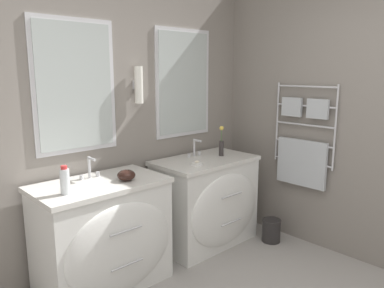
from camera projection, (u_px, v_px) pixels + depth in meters
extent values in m
cube|color=gray|center=(91.00, 118.00, 3.09)|extent=(5.09, 0.06, 2.60)
cube|color=silver|center=(75.00, 87.00, 2.92)|extent=(0.69, 0.01, 1.04)
cube|color=#B2BCBA|center=(76.00, 87.00, 2.91)|extent=(0.62, 0.01, 0.97)
cube|color=silver|center=(183.00, 83.00, 3.68)|extent=(0.69, 0.01, 1.04)
cube|color=#B2BCBA|center=(184.00, 83.00, 3.67)|extent=(0.62, 0.01, 0.97)
cylinder|color=white|center=(139.00, 85.00, 3.26)|extent=(0.07, 0.07, 0.32)
cube|color=silver|center=(136.00, 85.00, 3.30)|extent=(0.05, 0.02, 0.08)
cube|color=gray|center=(331.00, 113.00, 3.42)|extent=(0.06, 4.16, 2.60)
cylinder|color=silver|center=(335.00, 128.00, 3.34)|extent=(0.02, 0.02, 0.78)
cylinder|color=silver|center=(277.00, 122.00, 3.78)|extent=(0.02, 0.02, 0.78)
cylinder|color=silver|center=(307.00, 86.00, 3.49)|extent=(0.02, 0.61, 0.02)
cylinder|color=silver|center=(306.00, 106.00, 3.53)|extent=(0.02, 0.61, 0.02)
cylinder|color=silver|center=(304.00, 125.00, 3.56)|extent=(0.02, 0.61, 0.02)
cylinder|color=silver|center=(303.00, 143.00, 3.60)|extent=(0.02, 0.61, 0.02)
cylinder|color=silver|center=(302.00, 162.00, 3.63)|extent=(0.02, 0.61, 0.02)
cube|color=#B7BCC1|center=(301.00, 163.00, 3.62)|extent=(0.04, 0.52, 0.45)
cube|color=#B7BCC1|center=(318.00, 109.00, 3.42)|extent=(0.04, 0.21, 0.18)
cube|color=#B7BCC1|center=(292.00, 107.00, 3.62)|extent=(0.04, 0.21, 0.18)
cube|color=white|center=(102.00, 237.00, 2.92)|extent=(0.96, 0.55, 0.81)
ellipsoid|color=white|center=(122.00, 249.00, 2.72)|extent=(0.89, 0.12, 0.68)
cube|color=silver|center=(100.00, 184.00, 2.84)|extent=(0.99, 0.58, 0.04)
ellipsoid|color=white|center=(102.00, 189.00, 2.82)|extent=(0.38, 0.33, 0.10)
cylinder|color=silver|center=(126.00, 231.00, 2.64)|extent=(0.26, 0.01, 0.01)
cylinder|color=silver|center=(128.00, 265.00, 2.69)|extent=(0.26, 0.01, 0.01)
cube|color=white|center=(205.00, 203.00, 3.68)|extent=(0.96, 0.55, 0.81)
ellipsoid|color=white|center=(226.00, 210.00, 3.48)|extent=(0.89, 0.12, 0.68)
cube|color=silver|center=(205.00, 160.00, 3.59)|extent=(0.99, 0.58, 0.04)
ellipsoid|color=white|center=(207.00, 164.00, 3.58)|extent=(0.38, 0.33, 0.10)
cylinder|color=silver|center=(232.00, 195.00, 3.39)|extent=(0.26, 0.01, 0.01)
cylinder|color=silver|center=(231.00, 222.00, 3.44)|extent=(0.26, 0.01, 0.01)
cylinder|color=silver|center=(89.00, 167.00, 2.92)|extent=(0.02, 0.02, 0.17)
cylinder|color=silver|center=(92.00, 159.00, 2.88)|extent=(0.02, 0.09, 0.02)
cylinder|color=silver|center=(81.00, 177.00, 2.89)|extent=(0.03, 0.03, 0.04)
cylinder|color=silver|center=(98.00, 174.00, 2.98)|extent=(0.03, 0.03, 0.04)
cylinder|color=silver|center=(194.00, 147.00, 3.68)|extent=(0.02, 0.02, 0.17)
cylinder|color=silver|center=(198.00, 141.00, 3.63)|extent=(0.02, 0.09, 0.02)
cylinder|color=silver|center=(189.00, 155.00, 3.65)|extent=(0.03, 0.03, 0.04)
cylinder|color=silver|center=(199.00, 153.00, 3.74)|extent=(0.03, 0.03, 0.04)
cylinder|color=silver|center=(65.00, 182.00, 2.54)|extent=(0.07, 0.07, 0.18)
cylinder|color=red|center=(64.00, 167.00, 2.52)|extent=(0.04, 0.04, 0.02)
ellipsoid|color=black|center=(126.00, 175.00, 2.86)|extent=(0.14, 0.14, 0.08)
cylinder|color=#332D2D|center=(221.00, 149.00, 3.70)|extent=(0.05, 0.05, 0.15)
cylinder|color=#477238|center=(221.00, 135.00, 3.67)|extent=(0.01, 0.01, 0.13)
sphere|color=#E5BF47|center=(222.00, 128.00, 3.66)|extent=(0.04, 0.04, 0.04)
cube|color=white|center=(197.00, 164.00, 3.33)|extent=(0.08, 0.06, 0.02)
ellipsoid|color=#F2E5CC|center=(197.00, 162.00, 3.33)|extent=(0.05, 0.04, 0.02)
cylinder|color=#282626|center=(271.00, 230.00, 3.74)|extent=(0.18, 0.18, 0.23)
torus|color=#282626|center=(272.00, 220.00, 3.71)|extent=(0.19, 0.19, 0.01)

